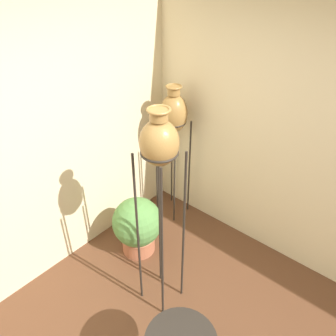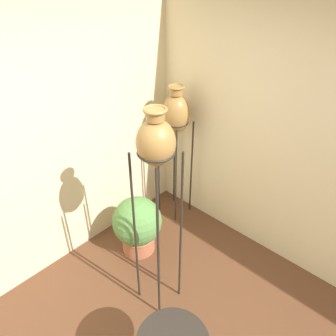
% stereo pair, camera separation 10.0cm
% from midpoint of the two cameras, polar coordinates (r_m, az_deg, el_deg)
% --- Properties ---
extents(wall_back, '(7.64, 0.06, 2.70)m').
position_cam_midpoint_polar(wall_back, '(3.02, -24.42, 1.90)').
color(wall_back, beige).
rests_on(wall_back, ground_plane).
extents(wall_right, '(0.06, 7.64, 2.70)m').
position_cam_midpoint_polar(wall_right, '(3.14, 25.92, 2.68)').
color(wall_right, beige).
rests_on(wall_right, ground_plane).
extents(vase_stand_tall, '(0.29, 0.29, 1.93)m').
position_cam_midpoint_polar(vase_stand_tall, '(2.30, -0.85, 3.12)').
color(vase_stand_tall, '#28231E').
rests_on(vase_stand_tall, ground_plane).
extents(vase_stand_medium, '(0.30, 0.30, 1.65)m').
position_cam_midpoint_polar(vase_stand_medium, '(3.56, 2.19, 9.08)').
color(vase_stand_medium, '#28231E').
rests_on(vase_stand_medium, ground_plane).
extents(potted_plant, '(0.53, 0.53, 0.66)m').
position_cam_midpoint_polar(potted_plant, '(3.56, -4.54, -9.77)').
color(potted_plant, '#B26647').
rests_on(potted_plant, ground_plane).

